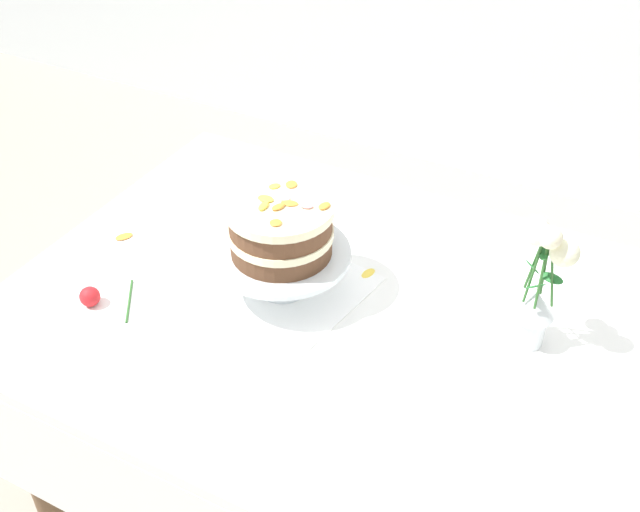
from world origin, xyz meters
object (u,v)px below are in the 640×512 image
(layer_cake, at_px, (281,228))
(dining_table, at_px, (339,351))
(cake_stand, at_px, (282,258))
(fallen_rose, at_px, (91,297))
(flower_vase, at_px, (539,285))

(layer_cake, bearing_deg, dining_table, -10.87)
(cake_stand, bearing_deg, fallen_rose, -145.00)
(cake_stand, height_order, layer_cake, layer_cake)
(dining_table, bearing_deg, layer_cake, 169.13)
(layer_cake, bearing_deg, fallen_rose, -144.99)
(layer_cake, bearing_deg, flower_vase, 9.08)
(dining_table, distance_m, flower_vase, 0.44)
(dining_table, xyz_separation_m, layer_cake, (-0.15, 0.03, 0.25))
(dining_table, relative_size, cake_stand, 4.83)
(layer_cake, relative_size, fallen_rose, 1.74)
(dining_table, bearing_deg, flower_vase, 17.04)
(layer_cake, height_order, flower_vase, flower_vase)
(cake_stand, relative_size, flower_vase, 0.98)
(dining_table, xyz_separation_m, fallen_rose, (-0.48, -0.20, 0.11))
(layer_cake, distance_m, fallen_rose, 0.42)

